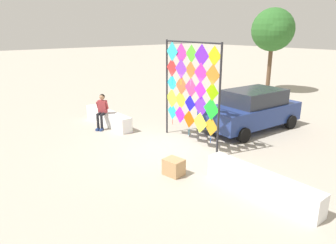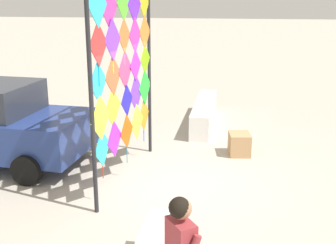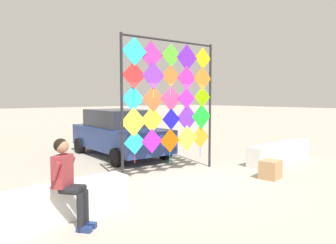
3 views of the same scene
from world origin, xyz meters
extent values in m
plane|color=#ADA393|center=(0.00, 0.00, 0.00)|extent=(120.00, 120.00, 0.00)
cube|color=white|center=(3.93, -0.22, 0.31)|extent=(3.21, 0.48, 0.62)
cylinder|color=#232328|center=(-1.43, 1.09, 1.85)|extent=(0.07, 0.07, 3.70)
cylinder|color=#232328|center=(1.55, 0.80, 1.85)|extent=(0.07, 0.07, 3.70)
cube|color=#23CAE1|center=(-1.06, 1.07, 0.97)|extent=(0.63, 0.07, 0.63)
cylinder|color=red|center=(-1.06, 1.08, 0.55)|extent=(0.02, 0.02, 0.22)
cube|color=purple|center=(-0.54, 1.01, 0.97)|extent=(0.66, 0.08, 0.66)
cube|color=#F15005|center=(0.03, 0.94, 0.93)|extent=(0.65, 0.08, 0.66)
cylinder|color=#16A4E5|center=(0.04, 0.95, 0.45)|extent=(0.02, 0.02, 0.31)
cube|color=#F2F83D|center=(0.65, 0.88, 0.95)|extent=(0.75, 0.09, 0.75)
cube|color=gold|center=(1.19, 0.86, 0.95)|extent=(0.67, 0.08, 0.67)
cylinder|color=blue|center=(1.19, 0.87, 0.48)|extent=(0.02, 0.02, 0.26)
cube|color=#DBEA38|center=(-1.09, 1.07, 1.50)|extent=(0.75, 0.09, 0.76)
cylinder|color=#2816E5|center=(-1.09, 1.08, 0.96)|extent=(0.02, 0.02, 0.33)
cube|color=yellow|center=(-0.53, 1.02, 1.54)|extent=(0.70, 0.08, 0.70)
cylinder|color=#1623E5|center=(-0.53, 1.03, 1.01)|extent=(0.02, 0.02, 0.37)
cube|color=#1612DD|center=(0.07, 0.93, 1.53)|extent=(0.60, 0.07, 0.60)
cylinder|color=yellow|center=(0.07, 0.94, 1.12)|extent=(0.02, 0.02, 0.22)
cube|color=#6627F2|center=(0.66, 0.89, 1.54)|extent=(0.76, 0.09, 0.76)
cylinder|color=#A5E516|center=(0.66, 0.90, 1.02)|extent=(0.02, 0.02, 0.28)
cube|color=#19F02B|center=(1.19, 0.83, 1.56)|extent=(0.74, 0.08, 0.75)
cube|color=#24B0F6|center=(-1.10, 1.08, 2.09)|extent=(0.65, 0.08, 0.66)
cylinder|color=#E55B16|center=(-1.10, 1.09, 1.66)|extent=(0.02, 0.02, 0.20)
cube|color=#D8542B|center=(-0.49, 1.01, 2.09)|extent=(0.71, 0.08, 0.71)
cube|color=#F1326A|center=(0.08, 0.95, 2.09)|extent=(0.70, 0.08, 0.70)
cylinder|color=#16E5A8|center=(0.09, 0.96, 1.59)|extent=(0.02, 0.02, 0.31)
cube|color=#9A20D9|center=(0.61, 0.88, 2.10)|extent=(0.62, 0.07, 0.62)
cube|color=#72F405|center=(1.22, 0.82, 2.14)|extent=(0.60, 0.07, 0.60)
cylinder|color=#8716E5|center=(1.22, 0.83, 1.70)|extent=(0.02, 0.02, 0.26)
cube|color=red|center=(-1.08, 1.06, 2.68)|extent=(0.69, 0.08, 0.69)
cylinder|color=#16E5E4|center=(-1.08, 1.06, 2.18)|extent=(0.02, 0.02, 0.31)
cube|color=purple|center=(-0.50, 1.00, 2.70)|extent=(0.71, 0.08, 0.71)
cylinder|color=#82E516|center=(-0.50, 1.01, 2.23)|extent=(0.02, 0.02, 0.22)
cube|color=orange|center=(0.06, 0.94, 2.71)|extent=(0.61, 0.07, 0.61)
cylinder|color=#169BE5|center=(0.06, 0.95, 2.29)|extent=(0.02, 0.02, 0.23)
cube|color=#F52CB1|center=(0.62, 0.88, 2.67)|extent=(0.68, 0.08, 0.68)
cube|color=orange|center=(1.21, 0.82, 2.68)|extent=(0.69, 0.08, 0.69)
cylinder|color=#168CE5|center=(1.21, 0.83, 2.21)|extent=(0.02, 0.02, 0.25)
cube|color=#2DC5D6|center=(-1.07, 1.05, 3.28)|extent=(0.72, 0.08, 0.72)
cylinder|color=red|center=(-1.07, 1.06, 2.74)|extent=(0.02, 0.02, 0.34)
cube|color=#D132A8|center=(-0.54, 1.03, 3.24)|extent=(0.73, 0.08, 0.73)
cube|color=#55F32E|center=(0.08, 0.94, 3.27)|extent=(0.62, 0.07, 0.62)
cube|color=#6B22F6|center=(0.63, 0.88, 3.24)|extent=(0.74, 0.08, 0.75)
cylinder|color=#9DE516|center=(0.63, 0.89, 2.67)|extent=(0.02, 0.02, 0.40)
cube|color=gold|center=(1.23, 0.83, 3.27)|extent=(0.64, 0.07, 0.64)
cylinder|color=#162FE5|center=(1.23, 0.84, 2.85)|extent=(0.02, 0.02, 0.19)
cube|color=#993338|center=(-3.67, -0.58, 0.94)|extent=(0.41, 0.37, 0.52)
sphere|color=#A37556|center=(-3.67, -0.58, 1.34)|extent=(0.22, 0.22, 0.22)
sphere|color=black|center=(-3.69, -0.57, 1.36)|extent=(0.22, 0.22, 0.22)
cylinder|color=#993338|center=(-3.48, -0.47, 0.99)|extent=(0.17, 0.19, 0.31)
cylinder|color=black|center=(1.27, 2.57, 0.29)|extent=(0.27, 0.59, 0.58)
cylinder|color=black|center=(-0.58, 2.70, 0.29)|extent=(0.27, 0.59, 0.58)
cube|color=tan|center=(1.66, -1.19, 0.24)|extent=(0.61, 0.52, 0.48)
camera|label=1|loc=(7.92, -6.57, 4.09)|focal=33.26mm
camera|label=2|loc=(-7.63, -1.09, 3.41)|focal=46.85mm
camera|label=3|loc=(-5.68, -5.40, 2.12)|focal=33.29mm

